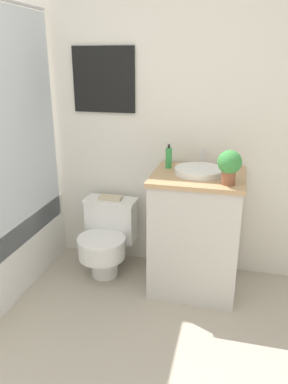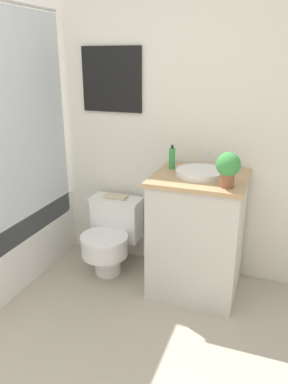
# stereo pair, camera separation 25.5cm
# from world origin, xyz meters

# --- Properties ---
(wall_back) EXTENTS (3.12, 0.07, 2.50)m
(wall_back) POSITION_xyz_m (-0.00, 2.00, 1.25)
(wall_back) COLOR silver
(wall_back) RESTS_ON ground_plane
(toilet) EXTENTS (0.41, 0.52, 0.58)m
(toilet) POSITION_xyz_m (0.03, 1.71, 0.31)
(toilet) COLOR white
(toilet) RESTS_ON ground_plane
(vanity) EXTENTS (0.64, 0.58, 0.88)m
(vanity) POSITION_xyz_m (0.74, 1.67, 0.44)
(vanity) COLOR beige
(vanity) RESTS_ON ground_plane
(sink) EXTENTS (0.34, 0.38, 0.13)m
(sink) POSITION_xyz_m (0.74, 1.69, 0.90)
(sink) COLOR white
(sink) RESTS_ON vanity
(soap_bottle) EXTENTS (0.05, 0.05, 0.17)m
(soap_bottle) POSITION_xyz_m (0.50, 1.78, 0.96)
(soap_bottle) COLOR green
(soap_bottle) RESTS_ON vanity
(potted_plant) EXTENTS (0.15, 0.15, 0.22)m
(potted_plant) POSITION_xyz_m (0.94, 1.50, 1.01)
(potted_plant) COLOR brown
(potted_plant) RESTS_ON vanity
(book_on_tank) EXTENTS (0.18, 0.09, 0.02)m
(book_on_tank) POSITION_xyz_m (0.03, 1.83, 0.59)
(book_on_tank) COLOR beige
(book_on_tank) RESTS_ON toilet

